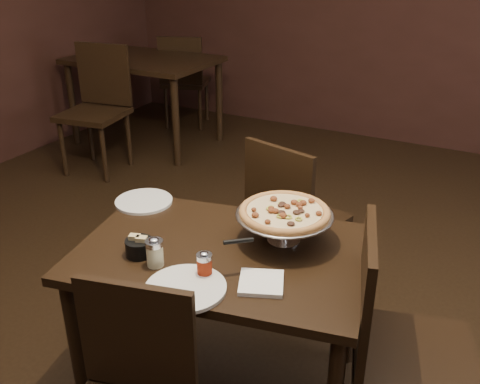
% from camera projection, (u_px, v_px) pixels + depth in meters
% --- Properties ---
extents(room, '(6.04, 7.04, 2.84)m').
position_uv_depth(room, '(251.00, 59.00, 1.65)').
color(room, black).
rests_on(room, ground).
extents(dining_table, '(1.20, 0.92, 0.68)m').
position_uv_depth(dining_table, '(222.00, 269.00, 2.06)').
color(dining_table, black).
rests_on(dining_table, ground).
extents(background_table, '(1.26, 0.84, 0.79)m').
position_uv_depth(background_table, '(144.00, 69.00, 4.79)').
color(background_table, black).
rests_on(background_table, ground).
extents(pizza_stand, '(0.37, 0.37, 0.15)m').
position_uv_depth(pizza_stand, '(285.00, 212.00, 2.02)').
color(pizza_stand, silver).
rests_on(pizza_stand, dining_table).
extents(parmesan_shaker, '(0.06, 0.06, 0.11)m').
position_uv_depth(parmesan_shaker, '(155.00, 252.00, 1.90)').
color(parmesan_shaker, beige).
rests_on(parmesan_shaker, dining_table).
extents(pepper_flake_shaker, '(0.06, 0.06, 0.10)m').
position_uv_depth(pepper_flake_shaker, '(204.00, 265.00, 1.84)').
color(pepper_flake_shaker, maroon).
rests_on(pepper_flake_shaker, dining_table).
extents(packet_caddy, '(0.10, 0.10, 0.08)m').
position_uv_depth(packet_caddy, '(139.00, 247.00, 1.97)').
color(packet_caddy, black).
rests_on(packet_caddy, dining_table).
extents(napkin_stack, '(0.19, 0.19, 0.02)m').
position_uv_depth(napkin_stack, '(261.00, 283.00, 1.81)').
color(napkin_stack, white).
rests_on(napkin_stack, dining_table).
extents(plate_left, '(0.25, 0.25, 0.01)m').
position_uv_depth(plate_left, '(144.00, 201.00, 2.38)').
color(plate_left, silver).
rests_on(plate_left, dining_table).
extents(plate_near, '(0.28, 0.28, 0.01)m').
position_uv_depth(plate_near, '(186.00, 288.00, 1.78)').
color(plate_near, silver).
rests_on(plate_near, dining_table).
extents(serving_spatula, '(0.14, 0.14, 0.02)m').
position_uv_depth(serving_spatula, '(238.00, 242.00, 1.83)').
color(serving_spatula, silver).
rests_on(serving_spatula, pizza_stand).
extents(chair_far, '(0.50, 0.50, 0.87)m').
position_uv_depth(chair_far, '(291.00, 214.00, 2.72)').
color(chair_far, black).
rests_on(chair_far, ground).
extents(chair_side, '(0.52, 0.52, 0.89)m').
position_uv_depth(chair_side, '(395.00, 338.00, 1.85)').
color(chair_side, black).
rests_on(chair_side, ground).
extents(bg_chair_far, '(0.55, 0.55, 0.91)m').
position_uv_depth(bg_chair_far, '(184.00, 78.00, 5.29)').
color(bg_chair_far, black).
rests_on(bg_chair_far, ground).
extents(bg_chair_near, '(0.53, 0.53, 1.00)m').
position_uv_depth(bg_chair_near, '(98.00, 104.00, 4.29)').
color(bg_chair_near, black).
rests_on(bg_chair_near, ground).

